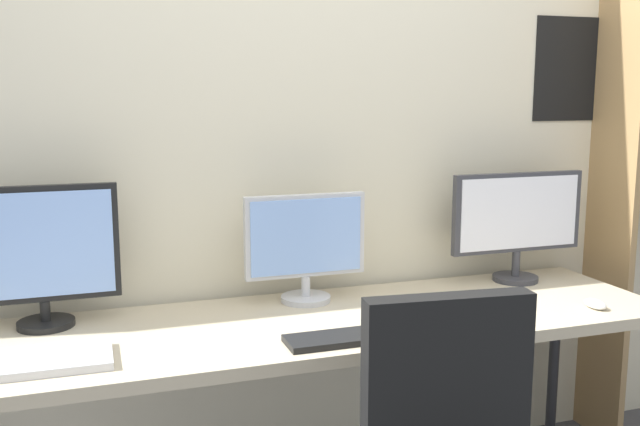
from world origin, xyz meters
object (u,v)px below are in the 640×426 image
object	(u,v)px
monitor_center	(305,244)
monitor_right	(518,219)
monitor_left	(41,252)
computer_mouse	(595,304)
laptop_closed	(53,359)
keyboard_main	(350,337)
desk	(325,332)

from	to	relation	value
monitor_center	monitor_right	world-z (taller)	monitor_right
monitor_center	monitor_right	size ratio (longest dim) A/B	0.78
monitor_right	monitor_left	bearing A→B (deg)	180.00
computer_mouse	laptop_closed	world-z (taller)	computer_mouse
computer_mouse	keyboard_main	bearing A→B (deg)	-178.18
desk	laptop_closed	size ratio (longest dim) A/B	7.51
monitor_center	computer_mouse	distance (m)	1.04
monitor_left	monitor_center	size ratio (longest dim) A/B	1.08
monitor_center	laptop_closed	distance (m)	0.94
monitor_left	monitor_center	xyz separation A→B (m)	(0.88, -0.00, -0.03)
monitor_left	laptop_closed	world-z (taller)	monitor_left
monitor_left	computer_mouse	world-z (taller)	monitor_left
monitor_right	computer_mouse	distance (m)	0.48
monitor_left	laptop_closed	bearing A→B (deg)	-85.29
computer_mouse	monitor_right	bearing A→B (deg)	97.09
monitor_left	monitor_right	distance (m)	1.76
monitor_right	keyboard_main	bearing A→B (deg)	-153.37
keyboard_main	monitor_left	bearing A→B (deg)	153.37
monitor_center	computer_mouse	world-z (taller)	monitor_center
monitor_center	monitor_left	bearing A→B (deg)	179.99
laptop_closed	monitor_left	bearing A→B (deg)	95.61
desk	keyboard_main	bearing A→B (deg)	-90.00
monitor_left	monitor_right	world-z (taller)	monitor_left
monitor_center	computer_mouse	size ratio (longest dim) A/B	4.62
desk	monitor_right	size ratio (longest dim) A/B	4.23
monitor_right	computer_mouse	size ratio (longest dim) A/B	5.92
monitor_left	keyboard_main	world-z (taller)	monitor_left
monitor_left	desk	bearing A→B (deg)	-13.53
monitor_left	computer_mouse	bearing A→B (deg)	-12.81
computer_mouse	laptop_closed	distance (m)	1.79
desk	monitor_center	bearing A→B (deg)	90.00
monitor_right	computer_mouse	bearing A→B (deg)	-82.91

